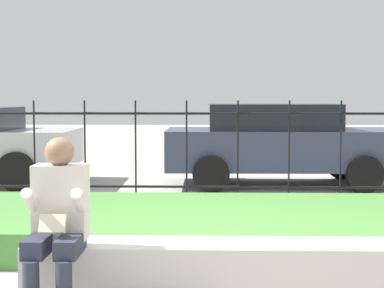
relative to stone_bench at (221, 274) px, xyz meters
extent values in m
cube|color=beige|center=(0.00, 0.00, 0.02)|extent=(2.92, 0.47, 0.42)
cylinder|color=#282D3D|center=(-1.27, -0.58, 0.07)|extent=(0.11, 0.11, 0.33)
cube|color=#282D3D|center=(-1.27, -0.37, 0.30)|extent=(0.15, 0.42, 0.13)
cylinder|color=#282D3D|center=(-1.05, -0.58, 0.07)|extent=(0.11, 0.11, 0.33)
cube|color=#282D3D|center=(-1.05, -0.37, 0.30)|extent=(0.15, 0.42, 0.13)
cube|color=beige|center=(-1.16, -0.16, 0.57)|extent=(0.38, 0.24, 0.54)
sphere|color=#8C664C|center=(-1.16, -0.18, 0.93)|extent=(0.21, 0.21, 0.21)
cylinder|color=beige|center=(-1.33, -0.32, 0.59)|extent=(0.08, 0.29, 0.24)
cylinder|color=beige|center=(-0.99, -0.32, 0.59)|extent=(0.08, 0.29, 0.24)
cube|color=beige|center=(-1.16, -0.42, 0.46)|extent=(0.18, 0.09, 0.13)
cube|color=#4C893D|center=(-0.04, 1.94, -0.03)|extent=(8.91, 2.48, 0.32)
cylinder|color=black|center=(-0.04, 3.91, 0.11)|extent=(6.91, 0.03, 0.03)
cylinder|color=black|center=(-0.04, 3.91, 1.10)|extent=(6.91, 0.03, 0.03)
cylinder|color=black|center=(-2.46, 3.91, 0.54)|extent=(0.02, 0.02, 1.46)
cylinder|color=black|center=(-1.77, 3.91, 0.54)|extent=(0.02, 0.02, 1.46)
cylinder|color=black|center=(-1.08, 3.91, 0.54)|extent=(0.02, 0.02, 1.46)
cylinder|color=black|center=(-0.39, 3.91, 0.54)|extent=(0.02, 0.02, 1.46)
cylinder|color=black|center=(0.30, 3.91, 0.54)|extent=(0.02, 0.02, 1.46)
cylinder|color=black|center=(0.99, 3.91, 0.54)|extent=(0.02, 0.02, 1.46)
cylinder|color=black|center=(1.69, 3.91, 0.54)|extent=(0.02, 0.02, 1.46)
cylinder|color=black|center=(-3.19, 5.49, 0.13)|extent=(0.63, 0.21, 0.63)
cylinder|color=black|center=(-3.22, 7.29, 0.13)|extent=(0.63, 0.21, 0.63)
cube|color=#383D56|center=(1.16, 6.26, 0.44)|extent=(3.93, 1.76, 0.66)
cube|color=black|center=(1.00, 6.26, 0.99)|extent=(2.17, 1.54, 0.43)
cylinder|color=black|center=(2.38, 5.42, 0.11)|extent=(0.59, 0.20, 0.59)
cylinder|color=black|center=(2.37, 7.12, 0.11)|extent=(0.59, 0.20, 0.59)
cylinder|color=black|center=(-0.05, 5.40, 0.11)|extent=(0.59, 0.20, 0.59)
cylinder|color=black|center=(-0.06, 7.10, 0.11)|extent=(0.59, 0.20, 0.59)
camera|label=1|loc=(-0.09, -4.72, 1.32)|focal=60.00mm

